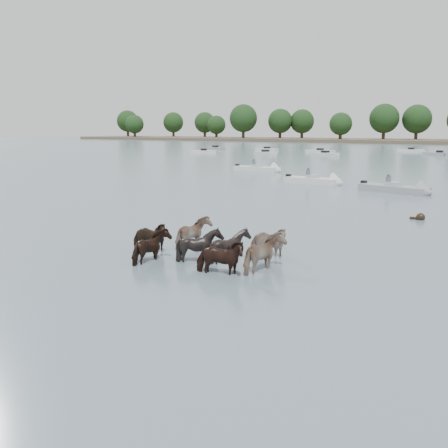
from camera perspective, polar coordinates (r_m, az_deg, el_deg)
The scene contains 8 objects.
ground at distance 15.59m, azimuth -5.45°, elevation -5.94°, with size 400.00×400.00×0.00m, color #4C616D.
shoreline at distance 180.20m, azimuth 5.64°, elevation 9.48°, with size 160.00×30.00×1.00m, color #4C4233.
pony_herd at distance 17.29m, azimuth -1.59°, elevation -2.65°, with size 6.56×4.21×1.43m.
swimming_pony at distance 26.83m, azimuth 21.19°, elevation 0.67°, with size 0.72×0.44×0.44m.
motorboat_a at distance 41.74m, azimuth 10.85°, elevation 4.76°, with size 5.11×1.93×1.92m.
motorboat_b at distance 37.41m, azimuth 19.61°, elevation 3.64°, with size 5.49×2.89×1.92m.
motorboat_f at distance 53.13m, azimuth 4.45°, elevation 6.17°, with size 5.63×1.92×1.92m.
treeline at distance 180.78m, azimuth 5.39°, elevation 11.47°, with size 145.89×22.42×12.53m.
Camera 1 is at (9.04, -11.89, 4.48)m, focal length 40.53 mm.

